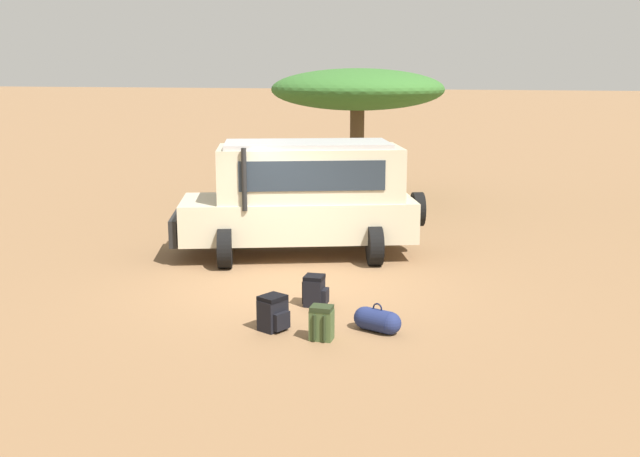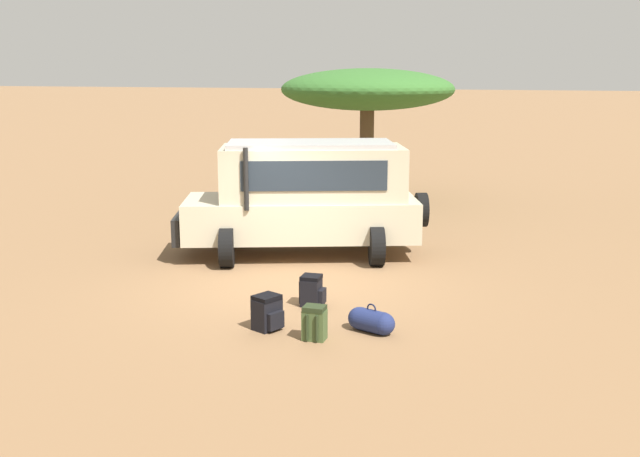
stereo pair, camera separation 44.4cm
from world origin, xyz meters
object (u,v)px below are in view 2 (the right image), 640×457
object	(u,v)px
backpack_near_rear_wheel	(312,291)
duffel_bag_low_black_case	(371,321)
backpack_cluster_center	(315,323)
backpack_beside_front_wheel	(267,313)
acacia_tree_far_left	(367,90)
safari_vehicle	(306,196)

from	to	relation	value
backpack_near_rear_wheel	duffel_bag_low_black_case	distance (m)	1.61
backpack_cluster_center	backpack_near_rear_wheel	distance (m)	1.65
backpack_beside_front_wheel	backpack_near_rear_wheel	bearing A→B (deg)	80.86
duffel_bag_low_black_case	acacia_tree_far_left	world-z (taller)	acacia_tree_far_left
backpack_near_rear_wheel	safari_vehicle	bearing A→B (deg)	112.38
duffel_bag_low_black_case	backpack_near_rear_wheel	bearing A→B (deg)	144.37
safari_vehicle	duffel_bag_low_black_case	bearing A→B (deg)	-57.83
backpack_beside_front_wheel	backpack_near_rear_wheel	world-z (taller)	backpack_beside_front_wheel
acacia_tree_far_left	backpack_beside_front_wheel	bearing A→B (deg)	-80.85
backpack_beside_front_wheel	acacia_tree_far_left	size ratio (longest dim) A/B	0.10
acacia_tree_far_left	backpack_near_rear_wheel	bearing A→B (deg)	-78.54
safari_vehicle	acacia_tree_far_left	world-z (taller)	acacia_tree_far_left
backpack_near_rear_wheel	backpack_beside_front_wheel	bearing A→B (deg)	-99.14
backpack_beside_front_wheel	backpack_cluster_center	bearing A→B (deg)	-11.13
backpack_cluster_center	backpack_near_rear_wheel	size ratio (longest dim) A/B	0.99
safari_vehicle	acacia_tree_far_left	distance (m)	7.55
duffel_bag_low_black_case	backpack_cluster_center	bearing A→B (deg)	-139.77
safari_vehicle	backpack_beside_front_wheel	size ratio (longest dim) A/B	9.93
backpack_cluster_center	backpack_near_rear_wheel	world-z (taller)	backpack_near_rear_wheel
backpack_beside_front_wheel	backpack_near_rear_wheel	size ratio (longest dim) A/B	1.04
backpack_near_rear_wheel	acacia_tree_far_left	xyz separation A→B (m)	(-2.14, 10.53, 3.08)
backpack_near_rear_wheel	duffel_bag_low_black_case	size ratio (longest dim) A/B	0.68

